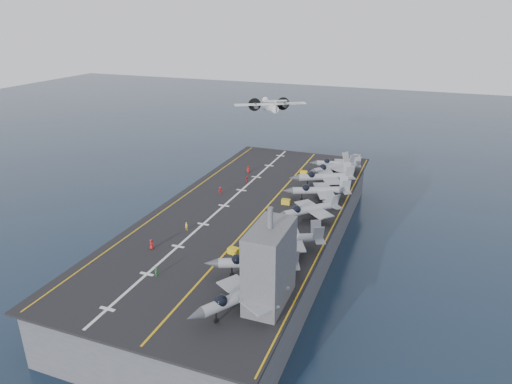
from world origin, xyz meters
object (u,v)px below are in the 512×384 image
(tow_cart_a, at_px, (234,251))
(transport_plane, at_px, (270,108))
(fighter_jet_0, at_px, (242,295))
(island_superstructure, at_px, (270,256))

(tow_cart_a, xyz_separation_m, transport_plane, (-18.24, 71.80, 10.61))
(fighter_jet_0, bearing_deg, transport_plane, 106.65)
(fighter_jet_0, distance_m, tow_cart_a, 16.71)
(tow_cart_a, height_order, transport_plane, transport_plane)
(island_superstructure, bearing_deg, tow_cart_a, 133.27)
(fighter_jet_0, relative_size, transport_plane, 0.67)
(tow_cart_a, relative_size, transport_plane, 0.07)
(fighter_jet_0, bearing_deg, island_superstructure, 50.68)
(island_superstructure, relative_size, fighter_jet_0, 0.81)
(island_superstructure, relative_size, transport_plane, 0.54)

